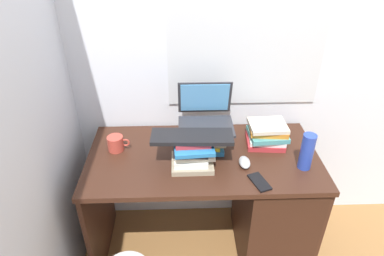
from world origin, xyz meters
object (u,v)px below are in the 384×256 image
book_stack_side (267,134)px  laptop (205,114)px  book_stack_tall (205,139)px  computer_mouse (245,162)px  cell_phone (259,182)px  desk (255,202)px  book_stack_keyboard_riser (192,152)px  water_bottle (307,152)px  keyboard (192,137)px  mug (116,143)px

book_stack_side → laptop: (-0.36, 0.02, 0.13)m
book_stack_tall → computer_mouse: book_stack_tall is taller
cell_phone → laptop: bearing=105.5°
book_stack_side → desk: bearing=-111.6°
book_stack_tall → laptop: size_ratio=0.80×
book_stack_keyboard_riser → laptop: laptop is taller
book_stack_keyboard_riser → water_bottle: 0.59m
book_stack_side → keyboard: bearing=-158.0°
desk → mug: bearing=173.3°
book_stack_keyboard_riser → cell_phone: size_ratio=1.68×
book_stack_tall → water_bottle: 0.55m
mug → book_stack_side: bearing=2.0°
keyboard → mug: keyboard is taller
laptop → cell_phone: laptop is taller
keyboard → mug: (-0.43, 0.15, -0.13)m
book_stack_keyboard_riser → laptop: size_ratio=0.75×
book_stack_keyboard_riser → book_stack_side: (0.44, 0.18, -0.01)m
laptop → book_stack_tall: bearing=-92.9°
desk → book_stack_keyboard_riser: 0.58m
book_stack_side → laptop: laptop is taller
book_stack_tall → keyboard: keyboard is taller
keyboard → water_bottle: water_bottle is taller
water_bottle → book_stack_keyboard_riser: bearing=175.5°
desk → keyboard: (-0.39, -0.05, 0.52)m
desk → cell_phone: size_ratio=9.47×
water_bottle → cell_phone: 0.30m
book_stack_side → mug: book_stack_side is taller
desk → book_stack_keyboard_riser: bearing=-172.5°
desk → book_stack_side: book_stack_side is taller
mug → water_bottle: size_ratio=0.62×
laptop → book_stack_side: bearing=-3.6°
book_stack_tall → desk: bearing=-16.3°
keyboard → water_bottle: bearing=-2.6°
mug → cell_phone: (0.76, -0.31, -0.04)m
water_bottle → laptop: bearing=154.3°
keyboard → mug: 0.47m
book_stack_keyboard_riser → laptop: (0.08, 0.20, 0.12)m
laptop → cell_phone: 0.48m
desk → book_stack_tall: bearing=163.7°
cell_phone → water_bottle: bearing=4.8°
computer_mouse → book_stack_keyboard_riser: bearing=176.4°
book_stack_keyboard_riser → cell_phone: bearing=-26.1°
computer_mouse → cell_phone: bearing=-70.3°
book_stack_keyboard_riser → computer_mouse: book_stack_keyboard_riser is taller
keyboard → computer_mouse: (0.28, -0.02, -0.16)m
keyboard → cell_phone: keyboard is taller
computer_mouse → water_bottle: size_ratio=0.51×
book_stack_side → book_stack_keyboard_riser: bearing=-157.9°
laptop → computer_mouse: bearing=-47.5°
book_stack_side → mug: (-0.86, -0.03, -0.02)m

